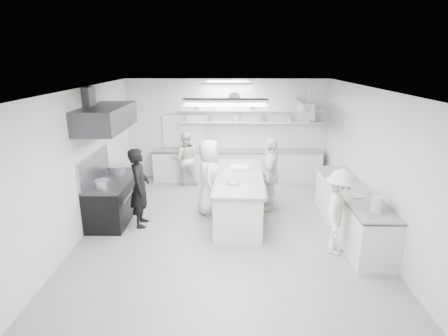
{
  "coord_description": "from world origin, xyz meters",
  "views": [
    {
      "loc": [
        0.06,
        -7.33,
        3.59
      ],
      "look_at": [
        -0.06,
        0.6,
        1.17
      ],
      "focal_mm": 29.13,
      "sensor_mm": 36.0,
      "label": 1
    }
  ],
  "objects_px": {
    "stove": "(114,200)",
    "back_counter": "(237,165)",
    "prep_island": "(239,198)",
    "cook_stove": "(140,188)",
    "right_counter": "(351,211)",
    "cook_back": "(185,158)"
  },
  "relations": [
    {
      "from": "prep_island",
      "to": "cook_back",
      "type": "xyz_separation_m",
      "value": [
        -1.5,
        2.32,
        0.3
      ]
    },
    {
      "from": "cook_back",
      "to": "back_counter",
      "type": "bearing_deg",
      "value": -168.97
    },
    {
      "from": "prep_island",
      "to": "cook_back",
      "type": "bearing_deg",
      "value": 125.48
    },
    {
      "from": "stove",
      "to": "cook_stove",
      "type": "distance_m",
      "value": 0.9
    },
    {
      "from": "back_counter",
      "to": "right_counter",
      "type": "bearing_deg",
      "value": -55.35
    },
    {
      "from": "cook_stove",
      "to": "cook_back",
      "type": "relative_size",
      "value": 1.12
    },
    {
      "from": "right_counter",
      "to": "cook_stove",
      "type": "height_order",
      "value": "cook_stove"
    },
    {
      "from": "stove",
      "to": "right_counter",
      "type": "distance_m",
      "value": 5.28
    },
    {
      "from": "cook_back",
      "to": "stove",
      "type": "bearing_deg",
      "value": 56.1
    },
    {
      "from": "back_counter",
      "to": "cook_back",
      "type": "distance_m",
      "value": 1.6
    },
    {
      "from": "back_counter",
      "to": "prep_island",
      "type": "height_order",
      "value": "prep_island"
    },
    {
      "from": "stove",
      "to": "cook_back",
      "type": "relative_size",
      "value": 1.15
    },
    {
      "from": "stove",
      "to": "back_counter",
      "type": "height_order",
      "value": "back_counter"
    },
    {
      "from": "stove",
      "to": "prep_island",
      "type": "xyz_separation_m",
      "value": [
        2.89,
        0.08,
        0.04
      ]
    },
    {
      "from": "stove",
      "to": "cook_back",
      "type": "bearing_deg",
      "value": 59.94
    },
    {
      "from": "right_counter",
      "to": "prep_island",
      "type": "relative_size",
      "value": 1.24
    },
    {
      "from": "right_counter",
      "to": "stove",
      "type": "bearing_deg",
      "value": 173.48
    },
    {
      "from": "back_counter",
      "to": "right_counter",
      "type": "xyz_separation_m",
      "value": [
        2.35,
        -3.4,
        0.01
      ]
    },
    {
      "from": "prep_island",
      "to": "cook_stove",
      "type": "bearing_deg",
      "value": -166.6
    },
    {
      "from": "back_counter",
      "to": "cook_back",
      "type": "xyz_separation_m",
      "value": [
        -1.51,
        -0.4,
        0.33
      ]
    },
    {
      "from": "prep_island",
      "to": "cook_back",
      "type": "height_order",
      "value": "cook_back"
    },
    {
      "from": "right_counter",
      "to": "cook_back",
      "type": "distance_m",
      "value": 4.9
    }
  ]
}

